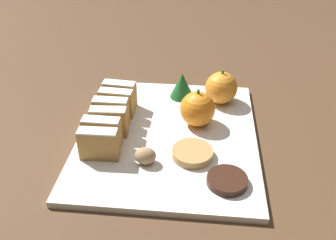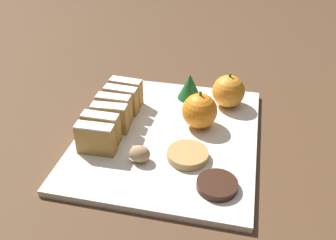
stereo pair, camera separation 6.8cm
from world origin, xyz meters
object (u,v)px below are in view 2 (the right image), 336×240
(orange_near, at_px, (228,91))
(walnut, at_px, (140,154))
(orange_far, at_px, (200,111))
(chocolate_cookie, at_px, (217,185))

(orange_near, height_order, walnut, orange_near)
(orange_near, height_order, orange_far, same)
(walnut, bearing_deg, chocolate_cookie, -15.22)
(orange_near, xyz_separation_m, chocolate_cookie, (0.01, -0.25, -0.03))
(orange_far, bearing_deg, orange_near, 61.96)
(orange_near, relative_size, walnut, 2.09)
(orange_far, height_order, chocolate_cookie, orange_far)
(walnut, height_order, chocolate_cookie, walnut)
(orange_near, xyz_separation_m, orange_far, (-0.05, -0.09, 0.00))
(orange_near, height_order, chocolate_cookie, orange_near)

